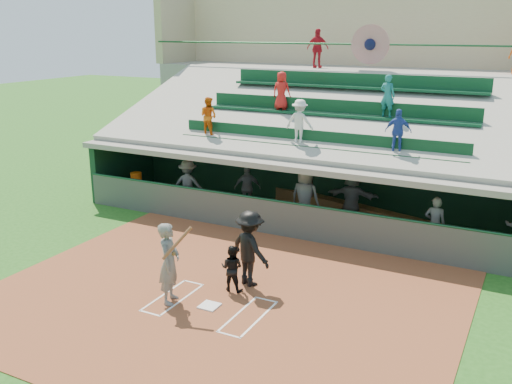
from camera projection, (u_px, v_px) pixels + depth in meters
The scene contains 19 objects.
ground at pixel (209, 307), 13.19m from camera, with size 100.00×100.00×0.00m, color #215618.
dirt_slab at pixel (220, 298), 13.61m from camera, with size 11.00×9.00×0.02m, color brown.
home_plate at pixel (209, 306), 13.18m from camera, with size 0.43×0.43×0.03m, color white.
batters_box_chalk at pixel (209, 306), 13.18m from camera, with size 2.65×1.85×0.01m.
dugout_floor at pixel (316, 221), 18.95m from camera, with size 16.00×3.50×0.04m, color gray.
concourse_slab at pixel (376, 124), 24.08m from camera, with size 20.00×3.00×4.60m, color gray.
grandstand at pixel (354, 136), 21.54m from camera, with size 20.40×10.40×7.80m.
batter_at_plate at pixel (169, 263), 13.16m from camera, with size 0.96×0.83×1.95m.
catcher at pixel (232, 268), 13.85m from camera, with size 0.56×0.44×1.16m, color black.
home_umpire at pixel (250, 248), 14.08m from camera, with size 1.24×0.71×1.92m, color black.
dugout_bench at pixel (331, 205), 19.84m from camera, with size 15.26×0.46×0.46m, color brown.
white_table at pixel (137, 191), 21.17m from camera, with size 0.75×0.56×0.66m, color white.
water_cooler at pixel (136, 178), 20.93m from camera, with size 0.41×0.41×0.41m, color #ED5D0D.
dugout_player_a at pixel (188, 185), 19.99m from camera, with size 1.14×0.66×1.77m, color #52544F.
dugout_player_b at pixel (248, 188), 19.94m from camera, with size 0.92×0.39×1.58m, color #5B5E58.
dugout_player_c at pixel (305, 197), 18.13m from camera, with size 0.96×0.63×1.97m, color #545752.
dugout_player_d at pixel (352, 198), 18.37m from camera, with size 1.68×0.54×1.81m, color #5B5D58.
dugout_player_e at pixel (435, 224), 16.21m from camera, with size 0.59×0.39×1.61m, color #575A55.
concourse_staff_a at pixel (318, 48), 23.56m from camera, with size 0.93×0.39×1.59m, color red.
Camera 1 is at (6.40, -10.12, 6.23)m, focal length 40.00 mm.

